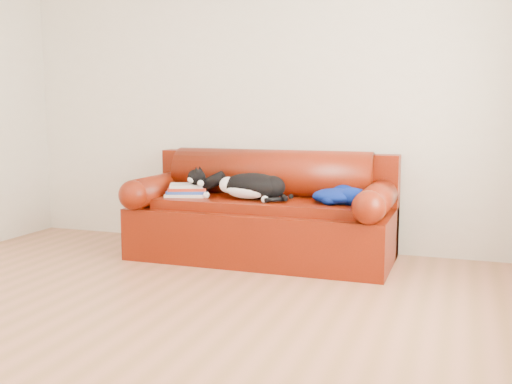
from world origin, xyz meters
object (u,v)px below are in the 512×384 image
(sofa_base, at_px, (262,230))
(blanket, at_px, (338,195))
(book_stack, at_px, (187,190))
(cat, at_px, (252,187))

(sofa_base, relative_size, blanket, 4.61)
(sofa_base, height_order, book_stack, book_stack)
(sofa_base, height_order, blanket, blanket)
(sofa_base, xyz_separation_m, cat, (-0.05, -0.10, 0.36))
(book_stack, bearing_deg, blanket, 1.13)
(book_stack, relative_size, blanket, 0.84)
(sofa_base, height_order, cat, cat)
(book_stack, bearing_deg, cat, -2.08)
(sofa_base, distance_m, book_stack, 0.71)
(sofa_base, bearing_deg, book_stack, -172.52)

